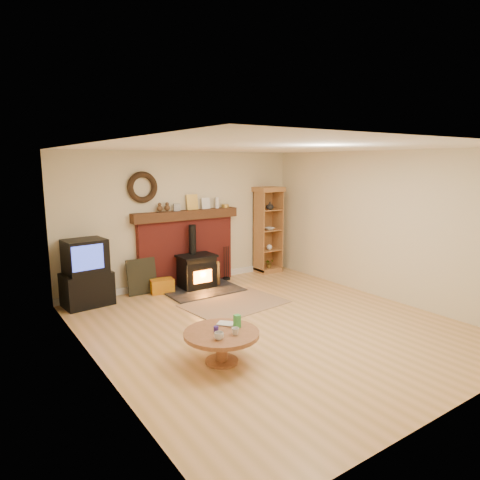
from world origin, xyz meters
TOP-DOWN VIEW (x-y plane):
  - ground at (0.00, 0.00)m, footprint 5.50×5.50m
  - room_shell at (-0.02, 0.09)m, footprint 5.02×5.52m
  - chimney_breast at (0.00, 2.67)m, footprint 2.20×0.22m
  - wood_stove at (0.02, 2.27)m, footprint 1.40×1.00m
  - area_rug at (0.10, 1.10)m, footprint 1.78×1.32m
  - tv_unit at (-1.99, 2.47)m, footprint 0.82×0.61m
  - curio_cabinet at (1.93, 2.55)m, footprint 0.60×0.43m
  - firelog_box at (-0.66, 2.40)m, footprint 0.46×0.34m
  - leaning_painting at (-0.99, 2.55)m, footprint 0.55×0.15m
  - fire_tools at (0.82, 2.50)m, footprint 0.16×0.16m
  - coffee_table at (-1.23, -0.62)m, footprint 0.92×0.92m

SIDE VIEW (x-z plane):
  - ground at x=0.00m, z-range 0.00..0.00m
  - area_rug at x=0.10m, z-range 0.00..0.01m
  - firelog_box at x=-0.66m, z-range 0.00..0.26m
  - fire_tools at x=0.82m, z-range -0.22..0.48m
  - wood_stove at x=0.02m, z-range -0.29..0.92m
  - coffee_table at x=-1.23m, z-range 0.04..0.60m
  - leaning_painting at x=-0.99m, z-range 0.00..0.66m
  - tv_unit at x=-1.99m, z-range -0.02..1.11m
  - chimney_breast at x=0.00m, z-range -0.09..1.69m
  - curio_cabinet at x=1.93m, z-range 0.00..1.88m
  - room_shell at x=-0.02m, z-range 0.41..3.02m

